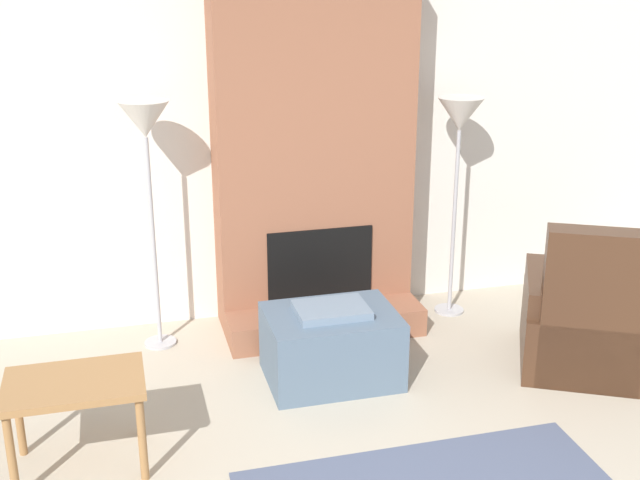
# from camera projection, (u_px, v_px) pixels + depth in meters

# --- Properties ---
(wall_back) EXTENTS (7.14, 0.06, 2.60)m
(wall_back) POSITION_uv_depth(u_px,v_px,m) (306.00, 144.00, 5.92)
(wall_back) COLOR silver
(wall_back) RESTS_ON ground_plane
(fireplace) EXTENTS (1.42, 0.73, 2.60)m
(fireplace) POSITION_uv_depth(u_px,v_px,m) (314.00, 163.00, 5.72)
(fireplace) COLOR #935B42
(fireplace) RESTS_ON ground_plane
(ottoman) EXTENTS (0.83, 0.62, 0.51)m
(ottoman) POSITION_uv_depth(u_px,v_px,m) (331.00, 345.00, 5.15)
(ottoman) COLOR slate
(ottoman) RESTS_ON ground_plane
(armchair) EXTENTS (1.10, 1.13, 1.05)m
(armchair) POSITION_uv_depth(u_px,v_px,m) (585.00, 325.00, 5.27)
(armchair) COLOR #422819
(armchair) RESTS_ON ground_plane
(side_table) EXTENTS (0.72, 0.48, 0.52)m
(side_table) POSITION_uv_depth(u_px,v_px,m) (75.00, 393.00, 4.17)
(side_table) COLOR #9E7042
(side_table) RESTS_ON ground_plane
(floor_lamp_left) EXTENTS (0.34, 0.34, 1.73)m
(floor_lamp_left) POSITION_uv_depth(u_px,v_px,m) (145.00, 133.00, 5.21)
(floor_lamp_left) COLOR #ADADB2
(floor_lamp_left) RESTS_ON ground_plane
(floor_lamp_right) EXTENTS (0.34, 0.34, 1.66)m
(floor_lamp_right) POSITION_uv_depth(u_px,v_px,m) (460.00, 126.00, 5.76)
(floor_lamp_right) COLOR #ADADB2
(floor_lamp_right) RESTS_ON ground_plane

